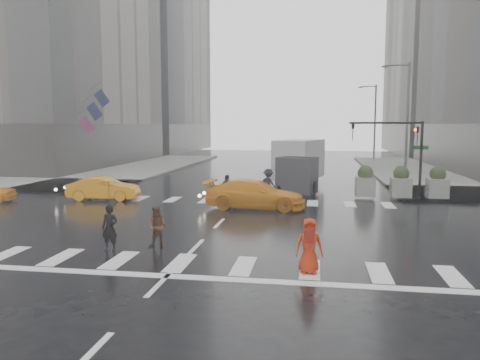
% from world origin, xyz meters
% --- Properties ---
extents(ground, '(120.00, 120.00, 0.00)m').
position_xyz_m(ground, '(0.00, 0.00, 0.00)').
color(ground, black).
rests_on(ground, ground).
extents(sidewalk_nw, '(35.00, 35.00, 0.15)m').
position_xyz_m(sidewalk_nw, '(-19.50, 17.50, 0.07)').
color(sidewalk_nw, slate).
rests_on(sidewalk_nw, ground).
extents(building_nw, '(26.05, 26.05, 38.00)m').
position_xyz_m(building_nw, '(-29.00, 27.00, 17.25)').
color(building_nw, gray).
rests_on(building_nw, ground).
extents(building_nw_far, '(26.05, 26.05, 44.00)m').
position_xyz_m(building_nw_far, '(-29.00, 56.00, 20.19)').
color(building_nw_far, '#64625D').
rests_on(building_nw_far, ground).
extents(road_markings, '(18.00, 48.00, 0.01)m').
position_xyz_m(road_markings, '(0.00, 0.00, 0.01)').
color(road_markings, silver).
rests_on(road_markings, ground).
extents(traffic_signal_pole, '(4.45, 0.42, 4.50)m').
position_xyz_m(traffic_signal_pole, '(9.01, 8.01, 3.22)').
color(traffic_signal_pole, black).
rests_on(traffic_signal_pole, ground).
extents(street_lamp_near, '(2.15, 0.22, 9.00)m').
position_xyz_m(street_lamp_near, '(10.87, 18.00, 4.95)').
color(street_lamp_near, '#59595B').
rests_on(street_lamp_near, ground).
extents(street_lamp_far, '(2.15, 0.22, 9.00)m').
position_xyz_m(street_lamp_far, '(10.87, 38.00, 4.95)').
color(street_lamp_far, '#59595B').
rests_on(street_lamp_far, ground).
extents(planter_west, '(1.10, 1.10, 1.80)m').
position_xyz_m(planter_west, '(7.00, 8.20, 0.98)').
color(planter_west, slate).
rests_on(planter_west, ground).
extents(planter_mid, '(1.10, 1.10, 1.80)m').
position_xyz_m(planter_mid, '(9.00, 8.20, 0.98)').
color(planter_mid, slate).
rests_on(planter_mid, ground).
extents(planter_east, '(1.10, 1.10, 1.80)m').
position_xyz_m(planter_east, '(11.00, 8.20, 0.98)').
color(planter_east, slate).
rests_on(planter_east, ground).
extents(flag_cluster, '(2.87, 3.06, 4.69)m').
position_xyz_m(flag_cluster, '(-15.08, 18.50, 5.64)').
color(flag_cluster, '#59595B').
rests_on(flag_cluster, ground).
extents(pedestrian_black, '(0.98, 1.00, 2.43)m').
position_xyz_m(pedestrian_black, '(-2.76, -5.00, 1.64)').
color(pedestrian_black, black).
rests_on(pedestrian_black, ground).
extents(pedestrian_brown, '(0.77, 0.63, 1.47)m').
position_xyz_m(pedestrian_brown, '(-1.31, -4.32, 0.74)').
color(pedestrian_brown, '#4B2B1A').
rests_on(pedestrian_brown, ground).
extents(pedestrian_orange, '(0.85, 0.62, 1.62)m').
position_xyz_m(pedestrian_orange, '(3.97, -6.38, 0.82)').
color(pedestrian_orange, red).
rests_on(pedestrian_orange, ground).
extents(pedestrian_far_a, '(1.11, 0.96, 1.62)m').
position_xyz_m(pedestrian_far_a, '(-0.59, 5.00, 0.81)').
color(pedestrian_far_a, black).
rests_on(pedestrian_far_a, ground).
extents(pedestrian_far_b, '(1.31, 1.10, 1.78)m').
position_xyz_m(pedestrian_far_b, '(1.44, 7.00, 0.89)').
color(pedestrian_far_b, black).
rests_on(pedestrian_far_b, ground).
extents(taxi_mid, '(4.13, 1.85, 1.32)m').
position_xyz_m(taxi_mid, '(-7.86, 5.27, 0.66)').
color(taxi_mid, orange).
rests_on(taxi_mid, ground).
extents(taxi_rear, '(4.61, 2.29, 1.48)m').
position_xyz_m(taxi_rear, '(1.08, 3.86, 0.74)').
color(taxi_rear, orange).
rests_on(taxi_rear, ground).
extents(box_truck, '(2.32, 6.17, 3.28)m').
position_xyz_m(box_truck, '(3.00, 11.47, 1.75)').
color(box_truck, silver).
rests_on(box_truck, ground).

